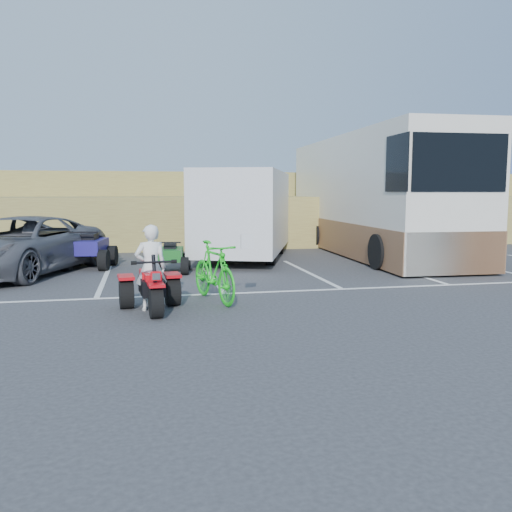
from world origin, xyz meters
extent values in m
plane|color=#323235|center=(0.00, 0.00, 0.00)|extent=(100.00, 100.00, 0.00)
cube|color=white|center=(-2.70, 5.00, 0.00)|extent=(0.12, 5.00, 0.01)
cube|color=white|center=(0.00, 5.00, 0.00)|extent=(0.12, 5.00, 0.01)
cube|color=white|center=(2.70, 5.00, 0.00)|extent=(0.12, 5.00, 0.01)
cube|color=white|center=(5.40, 5.00, 0.00)|extent=(0.12, 5.00, 0.01)
cube|color=white|center=(8.10, 5.00, 0.00)|extent=(0.12, 5.00, 0.01)
cube|color=white|center=(0.00, 2.40, 0.00)|extent=(28.00, 0.12, 0.01)
cube|color=olive|center=(0.00, 14.00, 1.00)|extent=(40.00, 6.00, 2.00)
cube|color=olive|center=(0.00, 17.50, 2.00)|extent=(40.00, 4.00, 2.20)
imported|color=white|center=(-1.59, 1.07, 0.80)|extent=(0.62, 0.44, 1.61)
imported|color=#14BF19|center=(-0.34, 1.64, 0.61)|extent=(1.08, 2.11, 1.22)
imported|color=#4F5057|center=(-4.92, 6.32, 0.77)|extent=(4.42, 6.11, 1.54)
cube|color=silver|center=(1.59, 8.49, 1.59)|extent=(4.34, 6.60, 2.56)
cylinder|color=black|center=(1.59, 8.49, 0.36)|extent=(2.36, 1.42, 0.72)
cube|color=silver|center=(6.36, 9.04, 2.09)|extent=(3.22, 11.39, 4.07)
cube|color=brown|center=(6.36, 9.04, 0.62)|extent=(3.28, 11.40, 1.13)
cube|color=black|center=(6.16, 3.37, 2.94)|extent=(2.60, 0.11, 1.47)
camera|label=1|loc=(-1.72, -9.09, 2.21)|focal=38.00mm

